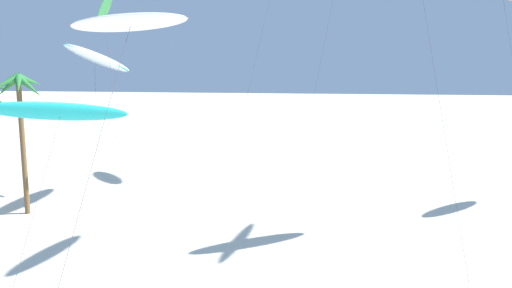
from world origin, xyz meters
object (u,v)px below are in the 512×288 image
object	(u,v)px
palm_tree_1	(19,100)
flying_kite_3	(131,23)
flying_kite_10	(105,9)
flying_kite_2	(95,57)
flying_kite_9	(61,111)

from	to	relation	value
palm_tree_1	flying_kite_3	bearing A→B (deg)	-47.74
flying_kite_10	palm_tree_1	bearing A→B (deg)	-124.41
flying_kite_2	flying_kite_3	size ratio (longest dim) A/B	0.94
palm_tree_1	flying_kite_3	world-z (taller)	flying_kite_3
flying_kite_2	palm_tree_1	bearing A→B (deg)	-104.86
palm_tree_1	flying_kite_9	xyz separation A→B (m)	(8.33, -10.93, 0.48)
flying_kite_3	flying_kite_10	distance (m)	22.48
flying_kite_2	flying_kite_9	size ratio (longest dim) A/B	1.28
flying_kite_3	flying_kite_10	world-z (taller)	flying_kite_10
palm_tree_1	flying_kite_10	world-z (taller)	flying_kite_10
palm_tree_1	flying_kite_9	size ratio (longest dim) A/B	1.03
flying_kite_9	flying_kite_3	bearing A→B (deg)	-36.35
flying_kite_9	flying_kite_10	size ratio (longest dim) A/B	0.61
palm_tree_1	flying_kite_10	distance (m)	9.75
flying_kite_2	flying_kite_3	distance (m)	25.22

